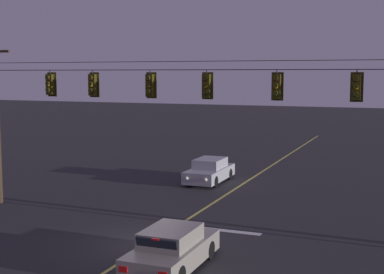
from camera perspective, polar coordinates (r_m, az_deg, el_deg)
The scene contains 12 objects.
ground_plane at distance 21.34m, azimuth -4.58°, elevation -10.93°, with size 180.00×180.00×0.00m, color #28282B.
lane_centre_stripe at distance 29.90m, azimuth 3.56°, elevation -5.83°, with size 0.14×60.00×0.01m, color #D1C64C.
stop_bar_paint at distance 23.24m, azimuth 2.94°, elevation -9.44°, with size 3.40×0.36×0.01m, color silver.
signal_span_assembly at distance 23.69m, azimuth -0.89°, elevation 1.03°, with size 21.53×0.32×7.93m.
traffic_light_leftmost at distance 26.85m, azimuth -14.26°, elevation 5.21°, with size 0.48×0.41×1.22m.
traffic_light_left_inner at distance 25.58m, azimuth -10.08°, elevation 5.26°, with size 0.48×0.41×1.22m.
traffic_light_centre at distance 24.20m, azimuth -4.31°, elevation 5.27°, with size 0.48×0.41×1.22m.
traffic_light_right_inner at distance 23.19m, azimuth 1.47°, elevation 5.24°, with size 0.48×0.41×1.22m.
traffic_light_rightmost at distance 22.34m, azimuth 8.59°, elevation 5.12°, with size 0.48×0.41×1.22m.
traffic_light_far_right at distance 21.85m, azimuth 16.38°, elevation 4.90°, with size 0.48×0.41×1.22m.
car_waiting_near_lane at distance 18.70m, azimuth -2.06°, elevation -11.37°, with size 1.80×4.33×1.39m.
car_oncoming_lead at distance 33.06m, azimuth 1.79°, elevation -3.49°, with size 1.80×4.42×1.39m.
Camera 1 is at (9.05, -18.24, 6.39)m, focal length 52.42 mm.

